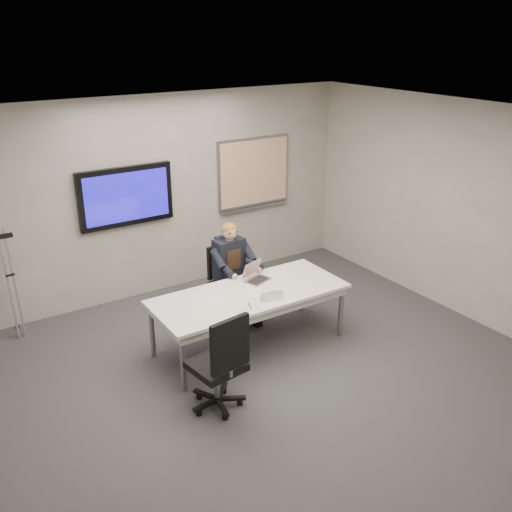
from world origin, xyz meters
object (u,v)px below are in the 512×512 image
laptop (255,275)px  office_chair_near (220,379)px  conference_table (249,299)px  office_chair_far (227,291)px  seated_person (236,282)px

laptop → office_chair_near: bearing=-155.8°
conference_table → laptop: bearing=46.8°
office_chair_far → laptop: size_ratio=2.41×
office_chair_far → laptop: (0.03, -0.66, 0.48)m
conference_table → office_chair_near: office_chair_near is taller
office_chair_far → conference_table: bearing=-116.7°
conference_table → office_chair_near: 1.29m
seated_person → laptop: seated_person is taller
office_chair_far → office_chair_near: bearing=-135.2°
office_chair_near → laptop: bearing=-143.4°
conference_table → seated_person: (0.24, 0.70, -0.11)m
seated_person → laptop: bearing=-91.4°
seated_person → laptop: size_ratio=3.34×
seated_person → laptop: 0.50m
office_chair_near → laptop: 1.68m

